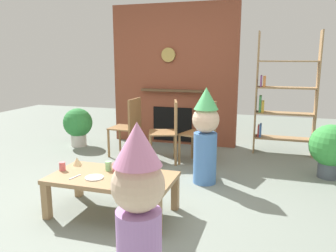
{
  "coord_description": "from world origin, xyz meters",
  "views": [
    {
      "loc": [
        1.22,
        -3.04,
        1.5
      ],
      "look_at": [
        0.15,
        0.4,
        0.76
      ],
      "focal_mm": 35.66,
      "sensor_mm": 36.0,
      "label": 1
    }
  ],
  "objects_px": {
    "paper_cup_near_right": "(160,185)",
    "paper_plate_rear": "(137,179)",
    "paper_cup_center": "(62,166)",
    "potted_plant_tall": "(331,148)",
    "birthday_cake_slice": "(77,161)",
    "dining_chair_right": "(203,130)",
    "potted_plant_short": "(78,124)",
    "child_in_pink": "(205,134)",
    "paper_cup_far_left": "(108,166)",
    "coffee_table": "(112,181)",
    "paper_cup_near_left": "(131,180)",
    "paper_cup_far_right": "(116,167)",
    "paper_plate_front": "(94,178)",
    "child_with_cone_hat": "(139,212)",
    "dining_chair_middle": "(169,128)",
    "dining_chair_left": "(129,124)",
    "bookshelf": "(282,98)"
  },
  "relations": [
    {
      "from": "bookshelf",
      "to": "dining_chair_middle",
      "type": "bearing_deg",
      "value": -148.76
    },
    {
      "from": "paper_cup_near_left",
      "to": "birthday_cake_slice",
      "type": "xyz_separation_m",
      "value": [
        -0.77,
        0.35,
        -0.0
      ]
    },
    {
      "from": "bookshelf",
      "to": "coffee_table",
      "type": "xyz_separation_m",
      "value": [
        -1.58,
        -2.7,
        -0.55
      ]
    },
    {
      "from": "potted_plant_short",
      "to": "paper_cup_near_left",
      "type": "bearing_deg",
      "value": -49.27
    },
    {
      "from": "dining_chair_right",
      "to": "potted_plant_short",
      "type": "relative_size",
      "value": 1.37
    },
    {
      "from": "child_in_pink",
      "to": "coffee_table",
      "type": "bearing_deg",
      "value": -0.0
    },
    {
      "from": "child_in_pink",
      "to": "dining_chair_right",
      "type": "height_order",
      "value": "child_in_pink"
    },
    {
      "from": "paper_plate_front",
      "to": "child_with_cone_hat",
      "type": "height_order",
      "value": "child_with_cone_hat"
    },
    {
      "from": "bookshelf",
      "to": "dining_chair_left",
      "type": "distance_m",
      "value": 2.4
    },
    {
      "from": "paper_cup_center",
      "to": "potted_plant_short",
      "type": "height_order",
      "value": "potted_plant_short"
    },
    {
      "from": "child_in_pink",
      "to": "dining_chair_left",
      "type": "height_order",
      "value": "child_in_pink"
    },
    {
      "from": "potted_plant_short",
      "to": "child_with_cone_hat",
      "type": "bearing_deg",
      "value": -52.82
    },
    {
      "from": "child_with_cone_hat",
      "to": "child_in_pink",
      "type": "distance_m",
      "value": 2.14
    },
    {
      "from": "potted_plant_tall",
      "to": "paper_cup_center",
      "type": "bearing_deg",
      "value": -147.42
    },
    {
      "from": "paper_cup_near_right",
      "to": "paper_cup_far_right",
      "type": "height_order",
      "value": "same"
    },
    {
      "from": "paper_cup_far_right",
      "to": "child_in_pink",
      "type": "distance_m",
      "value": 1.21
    },
    {
      "from": "birthday_cake_slice",
      "to": "potted_plant_tall",
      "type": "bearing_deg",
      "value": 30.0
    },
    {
      "from": "paper_plate_front",
      "to": "dining_chair_middle",
      "type": "height_order",
      "value": "dining_chair_middle"
    },
    {
      "from": "paper_cup_near_right",
      "to": "paper_cup_far_left",
      "type": "distance_m",
      "value": 0.72
    },
    {
      "from": "coffee_table",
      "to": "potted_plant_tall",
      "type": "xyz_separation_m",
      "value": [
        2.17,
        1.73,
        0.06
      ]
    },
    {
      "from": "bookshelf",
      "to": "potted_plant_tall",
      "type": "xyz_separation_m",
      "value": [
        0.59,
        -0.97,
        -0.49
      ]
    },
    {
      "from": "paper_plate_rear",
      "to": "paper_cup_far_right",
      "type": "bearing_deg",
      "value": 153.28
    },
    {
      "from": "child_with_cone_hat",
      "to": "potted_plant_tall",
      "type": "distance_m",
      "value": 3.15
    },
    {
      "from": "paper_plate_front",
      "to": "birthday_cake_slice",
      "type": "xyz_separation_m",
      "value": [
        -0.37,
        0.3,
        0.04
      ]
    },
    {
      "from": "paper_cup_far_right",
      "to": "potted_plant_short",
      "type": "xyz_separation_m",
      "value": [
        -1.71,
        2.03,
        -0.05
      ]
    },
    {
      "from": "paper_plate_front",
      "to": "potted_plant_short",
      "type": "relative_size",
      "value": 0.27
    },
    {
      "from": "bookshelf",
      "to": "potted_plant_short",
      "type": "bearing_deg",
      "value": -170.6
    },
    {
      "from": "bookshelf",
      "to": "paper_plate_rear",
      "type": "bearing_deg",
      "value": -115.78
    },
    {
      "from": "paper_cup_near_right",
      "to": "paper_plate_rear",
      "type": "xyz_separation_m",
      "value": [
        -0.28,
        0.17,
        -0.04
      ]
    },
    {
      "from": "paper_cup_near_left",
      "to": "paper_cup_far_right",
      "type": "xyz_separation_m",
      "value": [
        -0.28,
        0.28,
        -0.0
      ]
    },
    {
      "from": "child_in_pink",
      "to": "potted_plant_short",
      "type": "distance_m",
      "value": 2.65
    },
    {
      "from": "coffee_table",
      "to": "paper_cup_near_right",
      "type": "relative_size",
      "value": 13.23
    },
    {
      "from": "paper_plate_rear",
      "to": "bookshelf",
      "type": "bearing_deg",
      "value": 64.22
    },
    {
      "from": "coffee_table",
      "to": "child_in_pink",
      "type": "relative_size",
      "value": 1.03
    },
    {
      "from": "paper_cup_near_left",
      "to": "child_in_pink",
      "type": "xyz_separation_m",
      "value": [
        0.43,
        1.25,
        0.18
      ]
    },
    {
      "from": "paper_plate_front",
      "to": "dining_chair_middle",
      "type": "distance_m",
      "value": 1.88
    },
    {
      "from": "paper_cup_far_left",
      "to": "potted_plant_tall",
      "type": "distance_m",
      "value": 2.78
    },
    {
      "from": "dining_chair_left",
      "to": "potted_plant_short",
      "type": "relative_size",
      "value": 1.37
    },
    {
      "from": "bookshelf",
      "to": "potted_plant_short",
      "type": "xyz_separation_m",
      "value": [
        -3.31,
        -0.55,
        -0.5
      ]
    },
    {
      "from": "paper_cup_center",
      "to": "potted_plant_tall",
      "type": "height_order",
      "value": "potted_plant_tall"
    },
    {
      "from": "paper_cup_near_left",
      "to": "paper_cup_far_right",
      "type": "distance_m",
      "value": 0.4
    },
    {
      "from": "paper_cup_far_left",
      "to": "paper_plate_rear",
      "type": "xyz_separation_m",
      "value": [
        0.37,
        -0.15,
        -0.04
      ]
    },
    {
      "from": "child_in_pink",
      "to": "paper_cup_near_right",
      "type": "bearing_deg",
      "value": 25.83
    },
    {
      "from": "coffee_table",
      "to": "paper_cup_far_left",
      "type": "height_order",
      "value": "paper_cup_far_left"
    },
    {
      "from": "dining_chair_middle",
      "to": "potted_plant_tall",
      "type": "relative_size",
      "value": 1.31
    },
    {
      "from": "birthday_cake_slice",
      "to": "child_in_pink",
      "type": "relative_size",
      "value": 0.09
    },
    {
      "from": "bookshelf",
      "to": "child_in_pink",
      "type": "height_order",
      "value": "bookshelf"
    },
    {
      "from": "dining_chair_left",
      "to": "paper_cup_far_right",
      "type": "bearing_deg",
      "value": 112.82
    },
    {
      "from": "paper_cup_far_left",
      "to": "dining_chair_right",
      "type": "distance_m",
      "value": 1.76
    },
    {
      "from": "potted_plant_short",
      "to": "child_in_pink",
      "type": "bearing_deg",
      "value": -23.72
    }
  ]
}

